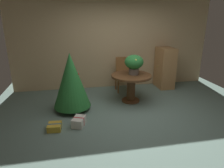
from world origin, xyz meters
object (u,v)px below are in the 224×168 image
flower_vase (134,63)px  holiday_tree (71,80)px  gift_box_gold (55,127)px  round_dining_table (131,82)px  wooden_chair_far (123,72)px  gift_box_cream (79,122)px  wooden_cabinet (165,68)px

flower_vase → holiday_tree: holiday_tree is taller
holiday_tree → gift_box_gold: 1.14m
round_dining_table → wooden_chair_far: size_ratio=1.03×
gift_box_gold → round_dining_table: bearing=30.5°
gift_box_cream → gift_box_gold: (-0.47, -0.07, -0.03)m
flower_vase → wooden_chair_far: size_ratio=0.50×
holiday_tree → wooden_cabinet: 3.05m
holiday_tree → gift_box_cream: (0.12, -0.78, -0.64)m
wooden_chair_far → gift_box_gold: wooden_chair_far is taller
gift_box_cream → wooden_cabinet: wooden_cabinet is taller
wooden_chair_far → wooden_cabinet: wooden_cabinet is taller
round_dining_table → wooden_chair_far: (0.00, 0.86, 0.03)m
flower_vase → gift_box_cream: 2.01m
round_dining_table → wooden_chair_far: wooden_chair_far is taller
round_dining_table → holiday_tree: (-1.49, -0.24, 0.21)m
wooden_cabinet → round_dining_table: bearing=-145.6°
wooden_chair_far → wooden_cabinet: (1.33, 0.05, 0.06)m
round_dining_table → flower_vase: (0.07, 0.03, 0.49)m
wooden_chair_far → holiday_tree: size_ratio=0.73×
holiday_tree → gift_box_cream: 1.02m
wooden_chair_far → wooden_cabinet: 1.34m
flower_vase → gift_box_cream: (-1.44, -1.05, -0.92)m
flower_vase → wooden_cabinet: (1.27, 0.88, -0.40)m
round_dining_table → gift_box_cream: size_ratio=2.73×
holiday_tree → gift_box_gold: bearing=-112.8°
gift_box_gold → gift_box_cream: bearing=8.3°
holiday_tree → flower_vase: bearing=9.8°
wooden_chair_far → flower_vase: bearing=-85.5°
round_dining_table → gift_box_cream: (-1.38, -1.02, -0.43)m
gift_box_cream → holiday_tree: bearing=98.4°
wooden_chair_far → holiday_tree: bearing=-143.6°
holiday_tree → wooden_cabinet: bearing=22.2°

